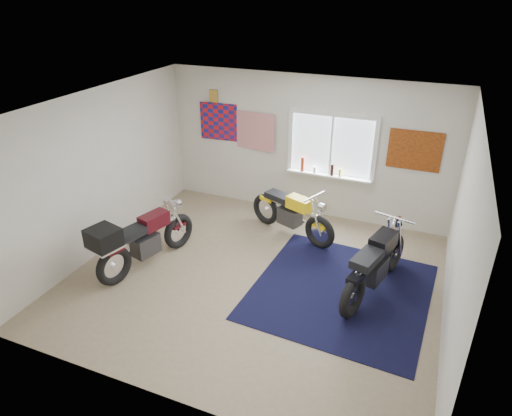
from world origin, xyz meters
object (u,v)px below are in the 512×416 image
at_px(yellow_triumph, 291,214).
at_px(navy_rug, 341,291).
at_px(black_chrome_bike, 375,265).
at_px(maroon_tourer, 139,240).

bearing_deg(yellow_triumph, navy_rug, -26.06).
distance_m(black_chrome_bike, maroon_tourer, 3.63).
bearing_deg(black_chrome_bike, navy_rug, 129.70).
distance_m(navy_rug, black_chrome_bike, 0.65).
height_order(navy_rug, black_chrome_bike, black_chrome_bike).
relative_size(black_chrome_bike, maroon_tourer, 1.02).
height_order(yellow_triumph, maroon_tourer, maroon_tourer).
bearing_deg(navy_rug, black_chrome_bike, 24.39).
bearing_deg(navy_rug, yellow_triumph, 132.63).
relative_size(navy_rug, yellow_triumph, 1.46).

